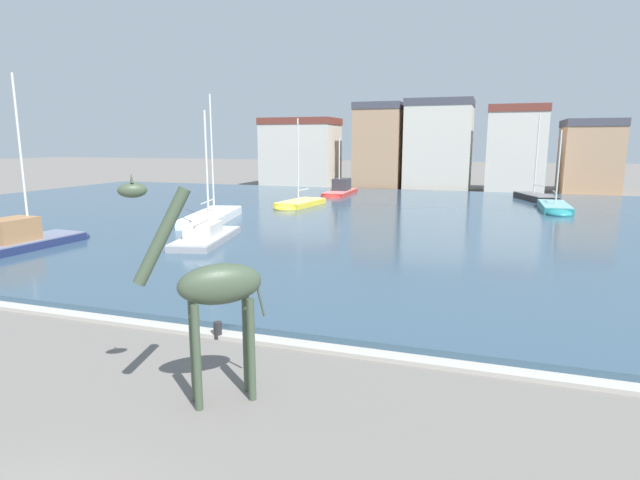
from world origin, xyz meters
The scene contains 16 objects.
harbor_water centered at (0.00, 31.42, 0.16)m, with size 83.40×45.18×0.31m, color #334C60.
quay_edge_coping centered at (0.00, 8.58, 0.06)m, with size 83.40×0.50×0.12m, color #ADA89E.
giraffe_statue centered at (0.50, 5.19, 2.55)m, with size 2.43×2.17×4.99m.
sailboat_red centered at (-8.86, 46.36, 0.58)m, with size 2.30×7.77×6.01m.
sailboat_black centered at (9.57, 47.67, 0.46)m, with size 3.90×6.67×8.10m.
sailboat_white centered at (-12.13, 27.08, 0.47)m, with size 4.24×9.22×8.70m.
sailboat_navy centered at (-16.28, 15.63, 0.62)m, with size 2.54×7.14×8.86m.
sailboat_teal centered at (10.66, 39.29, 0.43)m, with size 2.09×7.06×6.48m.
sailboat_grey centered at (-8.56, 20.24, 0.48)m, with size 3.41×7.30×7.21m.
sailboat_yellow centered at (-9.32, 35.64, 0.42)m, with size 2.86×6.34×7.46m.
mooring_bollard centered at (-1.33, 8.43, 0.25)m, with size 0.24×0.24×0.50m, color #232326.
townhouse_narrow_midrow centered at (-16.97, 56.73, 4.24)m, with size 9.07×6.16×8.45m.
townhouse_end_terrace centered at (-7.12, 57.97, 5.05)m, with size 5.49×7.35×10.06m.
townhouse_corner_house centered at (-0.25, 57.78, 5.19)m, with size 7.45×6.53×10.35m.
townhouse_wide_warehouse centered at (8.09, 57.65, 4.75)m, with size 6.13×7.53×9.47m.
townhouse_tall_gabled centered at (15.84, 59.70, 4.01)m, with size 5.77×7.78×7.98m.
Camera 1 is at (5.94, -3.94, 5.59)m, focal length 28.82 mm.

